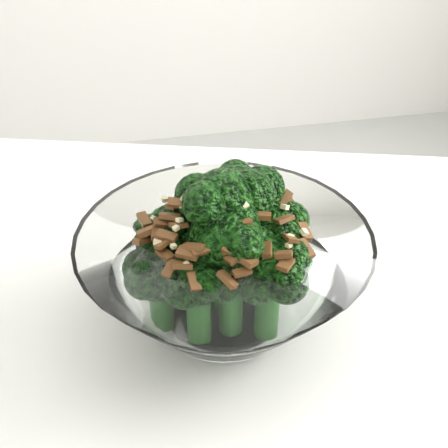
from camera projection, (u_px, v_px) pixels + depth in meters
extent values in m
cube|color=white|center=(10.00, 436.00, 0.44)|extent=(1.38, 1.11, 0.04)
cylinder|color=white|center=(224.00, 314.00, 0.50)|extent=(0.09, 0.09, 0.01)
cylinder|color=#1B5215|center=(268.00, 273.00, 0.49)|extent=(0.02, 0.02, 0.06)
sphere|color=#14490D|center=(270.00, 232.00, 0.46)|extent=(0.04, 0.04, 0.04)
cylinder|color=#1B5215|center=(237.00, 251.00, 0.49)|extent=(0.02, 0.02, 0.08)
sphere|color=#14490D|center=(238.00, 196.00, 0.47)|extent=(0.05, 0.05, 0.05)
cylinder|color=#1B5215|center=(199.00, 314.00, 0.46)|extent=(0.02, 0.02, 0.05)
sphere|color=#14490D|center=(198.00, 277.00, 0.44)|extent=(0.04, 0.04, 0.04)
cylinder|color=#1B5215|center=(162.00, 306.00, 0.47)|extent=(0.02, 0.02, 0.04)
sphere|color=#14490D|center=(159.00, 274.00, 0.45)|extent=(0.04, 0.04, 0.04)
cylinder|color=#1B5215|center=(219.00, 251.00, 0.52)|extent=(0.02, 0.02, 0.04)
sphere|color=#14490D|center=(219.00, 219.00, 0.50)|extent=(0.04, 0.04, 0.04)
cylinder|color=#1B5215|center=(231.00, 294.00, 0.46)|extent=(0.02, 0.02, 0.07)
sphere|color=#14490D|center=(231.00, 241.00, 0.43)|extent=(0.05, 0.05, 0.05)
cylinder|color=#1B5215|center=(270.00, 256.00, 0.52)|extent=(0.02, 0.02, 0.04)
sphere|color=#14490D|center=(272.00, 226.00, 0.50)|extent=(0.04, 0.04, 0.04)
cylinder|color=#1B5215|center=(176.00, 274.00, 0.49)|extent=(0.02, 0.02, 0.06)
sphere|color=#14490D|center=(174.00, 234.00, 0.47)|extent=(0.05, 0.05, 0.05)
cylinder|color=#1B5215|center=(267.00, 308.00, 0.46)|extent=(0.02, 0.02, 0.05)
sphere|color=#14490D|center=(269.00, 269.00, 0.44)|extent=(0.04, 0.04, 0.04)
cylinder|color=#1B5215|center=(224.00, 265.00, 0.47)|extent=(0.02, 0.02, 0.09)
sphere|color=#14490D|center=(224.00, 204.00, 0.44)|extent=(0.05, 0.05, 0.05)
cube|color=brown|center=(236.00, 255.00, 0.41)|extent=(0.02, 0.01, 0.01)
cube|color=brown|center=(158.00, 233.00, 0.44)|extent=(0.01, 0.01, 0.01)
cube|color=brown|center=(185.00, 190.00, 0.49)|extent=(0.01, 0.01, 0.01)
cube|color=brown|center=(267.00, 250.00, 0.42)|extent=(0.01, 0.01, 0.01)
cube|color=brown|center=(193.00, 192.00, 0.44)|extent=(0.01, 0.01, 0.01)
cube|color=brown|center=(146.00, 232.00, 0.44)|extent=(0.01, 0.01, 0.01)
cube|color=brown|center=(260.00, 216.00, 0.43)|extent=(0.02, 0.01, 0.01)
cube|color=brown|center=(286.00, 264.00, 0.42)|extent=(0.01, 0.02, 0.00)
cube|color=brown|center=(305.00, 249.00, 0.43)|extent=(0.01, 0.02, 0.01)
cube|color=brown|center=(174.00, 205.00, 0.45)|extent=(0.01, 0.01, 0.01)
cube|color=brown|center=(199.00, 183.00, 0.45)|extent=(0.02, 0.02, 0.01)
cube|color=brown|center=(261.00, 185.00, 0.48)|extent=(0.01, 0.01, 0.01)
cube|color=brown|center=(202.00, 250.00, 0.41)|extent=(0.01, 0.01, 0.01)
cube|color=brown|center=(178.00, 203.00, 0.43)|extent=(0.02, 0.01, 0.01)
cube|color=brown|center=(198.00, 184.00, 0.46)|extent=(0.01, 0.02, 0.01)
cube|color=brown|center=(305.00, 232.00, 0.45)|extent=(0.01, 0.02, 0.01)
cube|color=brown|center=(191.00, 189.00, 0.45)|extent=(0.01, 0.02, 0.01)
cube|color=brown|center=(167.00, 236.00, 0.43)|extent=(0.02, 0.01, 0.01)
cube|color=brown|center=(227.00, 280.00, 0.41)|extent=(0.01, 0.02, 0.01)
cube|color=brown|center=(283.00, 255.00, 0.42)|extent=(0.01, 0.01, 0.01)
cube|color=brown|center=(188.00, 253.00, 0.41)|extent=(0.02, 0.01, 0.00)
cube|color=brown|center=(284.00, 219.00, 0.44)|extent=(0.02, 0.01, 0.01)
cube|color=brown|center=(194.00, 186.00, 0.46)|extent=(0.01, 0.01, 0.01)
cube|color=brown|center=(188.00, 195.00, 0.44)|extent=(0.01, 0.02, 0.01)
cube|color=brown|center=(242.00, 272.00, 0.41)|extent=(0.01, 0.01, 0.00)
cube|color=brown|center=(220.00, 180.00, 0.50)|extent=(0.01, 0.01, 0.01)
cube|color=brown|center=(164.00, 242.00, 0.43)|extent=(0.02, 0.01, 0.01)
cube|color=brown|center=(182.00, 265.00, 0.41)|extent=(0.01, 0.01, 0.01)
cube|color=brown|center=(245.00, 221.00, 0.42)|extent=(0.01, 0.01, 0.01)
cube|color=brown|center=(165.00, 254.00, 0.42)|extent=(0.01, 0.02, 0.00)
cube|color=brown|center=(144.00, 220.00, 0.45)|extent=(0.01, 0.02, 0.01)
cube|color=brown|center=(179.00, 225.00, 0.43)|extent=(0.01, 0.02, 0.01)
cube|color=brown|center=(285.00, 200.00, 0.48)|extent=(0.01, 0.01, 0.01)
cube|color=brown|center=(226.00, 178.00, 0.46)|extent=(0.02, 0.01, 0.01)
cube|color=brown|center=(185.00, 189.00, 0.47)|extent=(0.01, 0.02, 0.01)
cube|color=brown|center=(286.00, 203.00, 0.46)|extent=(0.01, 0.01, 0.01)
cube|color=brown|center=(169.00, 269.00, 0.42)|extent=(0.01, 0.01, 0.01)
cube|color=brown|center=(284.00, 198.00, 0.46)|extent=(0.02, 0.01, 0.01)
cube|color=brown|center=(159.00, 244.00, 0.43)|extent=(0.01, 0.02, 0.01)
cube|color=brown|center=(194.00, 247.00, 0.41)|extent=(0.02, 0.02, 0.01)
cube|color=brown|center=(170.00, 216.00, 0.44)|extent=(0.02, 0.01, 0.01)
cube|color=brown|center=(246.00, 260.00, 0.41)|extent=(0.02, 0.02, 0.01)
cube|color=brown|center=(217.00, 180.00, 0.49)|extent=(0.02, 0.02, 0.01)
cube|color=brown|center=(291.00, 238.00, 0.43)|extent=(0.01, 0.02, 0.01)
cube|color=brown|center=(265.00, 192.00, 0.45)|extent=(0.01, 0.01, 0.01)
cube|color=brown|center=(240.00, 183.00, 0.49)|extent=(0.02, 0.01, 0.01)
cube|color=brown|center=(221.00, 203.00, 0.42)|extent=(0.02, 0.01, 0.01)
cube|color=brown|center=(258.00, 187.00, 0.49)|extent=(0.01, 0.01, 0.01)
cube|color=brown|center=(142.00, 241.00, 0.44)|extent=(0.01, 0.01, 0.01)
cube|color=brown|center=(165.00, 222.00, 0.44)|extent=(0.02, 0.01, 0.01)
cube|color=brown|center=(232.00, 251.00, 0.41)|extent=(0.01, 0.01, 0.01)
cube|color=brown|center=(194.00, 281.00, 0.41)|extent=(0.01, 0.01, 0.01)
cube|color=brown|center=(233.00, 250.00, 0.41)|extent=(0.02, 0.01, 0.00)
cube|color=brown|center=(237.00, 180.00, 0.48)|extent=(0.01, 0.01, 0.00)
cube|color=brown|center=(200.00, 182.00, 0.44)|extent=(0.02, 0.01, 0.01)
cube|color=beige|center=(174.00, 246.00, 0.42)|extent=(0.01, 0.00, 0.00)
cube|color=beige|center=(239.00, 258.00, 0.41)|extent=(0.01, 0.01, 0.01)
cube|color=beige|center=(285.00, 207.00, 0.45)|extent=(0.01, 0.01, 0.01)
cube|color=beige|center=(304.00, 232.00, 0.44)|extent=(0.01, 0.01, 0.01)
cube|color=beige|center=(289.00, 245.00, 0.42)|extent=(0.01, 0.01, 0.00)
cube|color=beige|center=(186.00, 264.00, 0.41)|extent=(0.01, 0.01, 0.00)
cube|color=beige|center=(176.00, 228.00, 0.42)|extent=(0.01, 0.01, 0.00)
cube|color=beige|center=(223.00, 178.00, 0.48)|extent=(0.01, 0.01, 0.01)
cube|color=beige|center=(256.00, 183.00, 0.49)|extent=(0.01, 0.01, 0.00)
cube|color=beige|center=(185.00, 198.00, 0.43)|extent=(0.01, 0.01, 0.01)
cube|color=beige|center=(304.00, 233.00, 0.45)|extent=(0.01, 0.01, 0.01)
cube|color=beige|center=(221.00, 232.00, 0.41)|extent=(0.00, 0.00, 0.00)
cube|color=beige|center=(268.00, 193.00, 0.46)|extent=(0.01, 0.01, 0.00)
cube|color=beige|center=(179.00, 220.00, 0.43)|extent=(0.01, 0.01, 0.00)
cube|color=beige|center=(245.00, 205.00, 0.42)|extent=(0.01, 0.01, 0.01)
cube|color=beige|center=(165.00, 199.00, 0.46)|extent=(0.01, 0.01, 0.00)
cube|color=beige|center=(290.00, 237.00, 0.43)|extent=(0.01, 0.01, 0.00)
cube|color=beige|center=(153.00, 218.00, 0.45)|extent=(0.00, 0.01, 0.00)
cube|color=beige|center=(211.00, 233.00, 0.42)|extent=(0.00, 0.00, 0.00)
cube|color=beige|center=(221.00, 179.00, 0.48)|extent=(0.00, 0.00, 0.00)
cube|color=beige|center=(182.00, 206.00, 0.43)|extent=(0.00, 0.00, 0.00)
cube|color=beige|center=(268.00, 190.00, 0.46)|extent=(0.00, 0.00, 0.00)
cube|color=beige|center=(260.00, 246.00, 0.42)|extent=(0.01, 0.01, 0.00)
cube|color=beige|center=(225.00, 180.00, 0.47)|extent=(0.01, 0.01, 0.01)
cube|color=beige|center=(204.00, 182.00, 0.43)|extent=(0.00, 0.01, 0.00)
cube|color=beige|center=(193.00, 188.00, 0.44)|extent=(0.01, 0.01, 0.01)
cube|color=beige|center=(157.00, 242.00, 0.43)|extent=(0.01, 0.01, 0.01)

